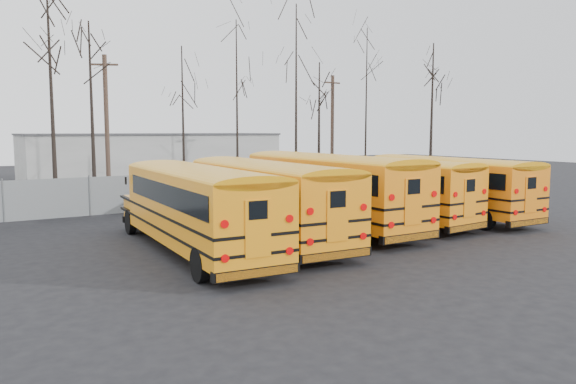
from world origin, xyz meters
TOP-DOWN VIEW (x-y plane):
  - ground at (0.00, 0.00)m, footprint 120.00×120.00m
  - fence at (0.00, 12.00)m, footprint 40.00×0.04m
  - distant_building at (2.00, 32.00)m, footprint 22.00×8.00m
  - bus_a at (-6.85, 0.58)m, footprint 3.28×11.59m
  - bus_b at (-3.70, 1.25)m, footprint 3.30×11.76m
  - bus_c at (0.14, 2.36)m, footprint 2.88×12.20m
  - bus_d at (3.34, 2.43)m, footprint 3.49×11.36m
  - bus_e at (7.11, 1.86)m, footprint 2.91×11.19m
  - utility_pole_left at (-5.54, 17.88)m, footprint 1.51×0.76m
  - utility_pole_right at (12.83, 19.30)m, footprint 1.57×0.31m
  - tree_2 at (-9.16, 14.85)m, footprint 0.26×0.26m
  - tree_3 at (-6.59, 17.06)m, footprint 0.26×0.26m
  - tree_4 at (-0.99, 16.70)m, footprint 0.26×0.26m
  - tree_5 at (1.80, 14.51)m, footprint 0.26×0.26m
  - tree_6 at (6.23, 14.45)m, footprint 0.26×0.26m
  - tree_7 at (8.85, 15.48)m, footprint 0.26×0.26m
  - tree_8 at (14.31, 16.84)m, footprint 0.26×0.26m
  - tree_9 at (18.48, 13.89)m, footprint 0.26×0.26m

SIDE VIEW (x-z plane):
  - ground at x=0.00m, z-range 0.00..0.00m
  - fence at x=0.00m, z-range 0.00..2.00m
  - bus_e at x=7.11m, z-range 0.27..3.38m
  - bus_d at x=3.34m, z-range 0.27..3.40m
  - bus_a at x=-6.85m, z-range 0.27..3.48m
  - bus_b at x=-3.70m, z-range 0.28..3.53m
  - bus_c at x=0.14m, z-range 0.29..3.70m
  - distant_building at x=2.00m, z-range 0.00..4.00m
  - utility_pole_right at x=12.83m, z-range 0.12..8.92m
  - tree_7 at x=8.85m, z-range 0.00..9.21m
  - utility_pole_left at x=-5.54m, z-range 0.12..9.13m
  - tree_4 at x=-0.99m, z-range 0.00..9.75m
  - tree_3 at x=-6.59m, z-range 0.00..10.79m
  - tree_9 at x=18.48m, z-range 0.00..11.10m
  - tree_5 at x=1.80m, z-range 0.00..11.29m
  - tree_2 at x=-9.16m, z-range 0.00..12.20m
  - tree_8 at x=14.31m, z-range 0.00..12.33m
  - tree_6 at x=6.23m, z-range 0.00..12.76m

